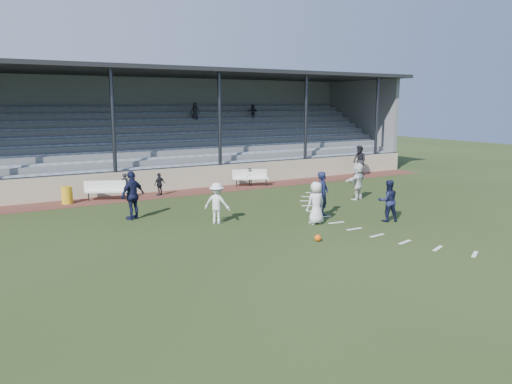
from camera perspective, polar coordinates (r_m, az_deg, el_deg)
ground at (r=17.57m, az=4.16°, el=-5.42°), size 90.00×90.00×0.00m
cinder_track at (r=26.66m, az=-8.76°, el=-0.12°), size 34.00×2.00×0.02m
retaining_wall at (r=27.53m, az=-9.60°, el=1.42°), size 34.00×0.18×1.20m
bench_left at (r=25.41m, az=-16.82°, el=0.37°), size 1.99×1.24×0.95m
bench_right at (r=28.46m, az=-0.64°, el=1.82°), size 2.00×1.18×0.95m
trash_bin at (r=25.11m, az=-20.79°, el=-0.33°), size 0.51×0.51×0.81m
football at (r=17.38m, az=7.08°, el=-5.23°), size 0.24×0.24×0.24m
player_white_lead at (r=19.70m, az=6.88°, el=-1.24°), size 0.86×0.59×1.68m
player_navy_lead at (r=20.99m, az=7.63°, el=-0.25°), size 0.83×0.75×1.90m
player_navy_mid at (r=20.66m, az=14.85°, el=-0.98°), size 0.99×0.89×1.68m
player_white_wing at (r=19.70m, az=-4.49°, el=-1.28°), size 1.17×1.17×1.63m
player_navy_wing at (r=20.92m, az=-13.92°, el=-0.37°), size 1.26×0.95×1.99m
player_white_back at (r=25.08m, az=11.54°, el=1.24°), size 1.77×1.10×1.83m
official at (r=33.07m, az=11.75°, el=3.51°), size 0.78×0.98×1.98m
sub_left_near at (r=25.71m, az=-14.79°, el=0.71°), size 0.46×0.31×1.25m
sub_left_far at (r=26.04m, az=-10.96°, el=0.89°), size 0.74×0.53×1.17m
sub_right at (r=28.65m, az=-0.70°, el=1.74°), size 0.70×0.46×1.00m
grandstand at (r=31.77m, az=-12.75°, el=5.37°), size 34.60×9.00×6.61m
penalty_arc at (r=20.13m, az=13.88°, el=-3.66°), size 3.89×14.63×0.01m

